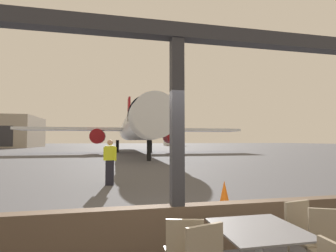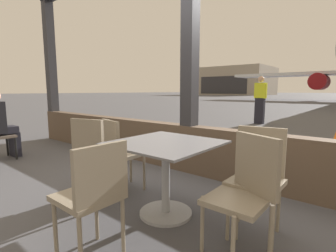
{
  "view_description": "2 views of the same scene",
  "coord_description": "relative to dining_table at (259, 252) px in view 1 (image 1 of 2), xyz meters",
  "views": [
    {
      "loc": [
        -0.97,
        -3.95,
        1.71
      ],
      "look_at": [
        2.88,
        14.44,
        2.77
      ],
      "focal_mm": 27.4,
      "sensor_mm": 36.0,
      "label": 1
    },
    {
      "loc": [
        2.14,
        -3.11,
        1.22
      ],
      "look_at": [
        0.87,
        -1.56,
        0.94
      ],
      "focal_mm": 26.96,
      "sensor_mm": 36.0,
      "label": 2
    }
  ],
  "objects": [
    {
      "name": "traffic_cone",
      "position": [
        1.09,
        3.33,
        -0.13
      ],
      "size": [
        0.36,
        0.36,
        0.72
      ],
      "color": "orange",
      "rests_on": "ground"
    },
    {
      "name": "cafe_chair_aisle_left",
      "position": [
        0.85,
        -0.11,
        0.06
      ],
      "size": [
        0.5,
        0.5,
        0.9
      ],
      "color": "gray",
      "rests_on": "ground"
    },
    {
      "name": "cafe_chair_window_right",
      "position": [
        0.8,
        0.27,
        0.07
      ],
      "size": [
        0.44,
        0.44,
        0.91
      ],
      "color": "gray",
      "rests_on": "ground"
    },
    {
      "name": "ground_crew_worker",
      "position": [
        -1.76,
        7.51,
        0.43
      ],
      "size": [
        0.5,
        0.34,
        1.74
      ],
      "color": "black",
      "rests_on": "ground"
    },
    {
      "name": "fuel_storage_tank",
      "position": [
        18.39,
        85.69,
        2.71
      ],
      "size": [
        6.22,
        6.22,
        6.38
      ],
      "primitive_type": "cylinder",
      "color": "white",
      "rests_on": "ground"
    },
    {
      "name": "airplane",
      "position": [
        1.24,
        33.32,
        3.05
      ],
      "size": [
        30.56,
        36.98,
        10.34
      ],
      "color": "silver",
      "rests_on": "ground"
    },
    {
      "name": "window_frame",
      "position": [
        -0.62,
        1.29,
        0.76
      ],
      "size": [
        8.57,
        0.24,
        3.59
      ],
      "color": "brown",
      "rests_on": "ground"
    },
    {
      "name": "cafe_chair_aisle_right",
      "position": [
        -0.83,
        0.11,
        0.05
      ],
      "size": [
        0.46,
        0.46,
        0.88
      ],
      "color": "gray",
      "rests_on": "ground"
    },
    {
      "name": "ground_plane",
      "position": [
        -0.62,
        41.29,
        -0.47
      ],
      "size": [
        220.0,
        220.0,
        0.0
      ],
      "primitive_type": "plane",
      "color": "#4C4C51"
    },
    {
      "name": "dining_table",
      "position": [
        0.0,
        0.0,
        0.0
      ],
      "size": [
        0.92,
        0.92,
        0.73
      ],
      "color": "slate",
      "rests_on": "ground"
    }
  ]
}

